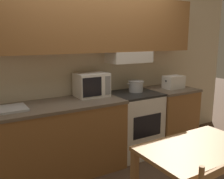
# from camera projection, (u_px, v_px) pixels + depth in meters

# --- Properties ---
(ground_plane) EXTENTS (16.00, 16.00, 0.00)m
(ground_plane) POSITION_uv_depth(u_px,v_px,m) (89.00, 153.00, 3.72)
(ground_plane) COLOR #4C3828
(wall_back) EXTENTS (5.61, 0.38, 2.55)m
(wall_back) POSITION_uv_depth(u_px,v_px,m) (90.00, 46.00, 3.35)
(wall_back) COLOR beige
(wall_back) RESTS_ON ground_plane
(lower_counter_main) EXTENTS (1.86, 0.67, 0.91)m
(lower_counter_main) POSITION_uv_depth(u_px,v_px,m) (49.00, 141.00, 3.01)
(lower_counter_main) COLOR #936033
(lower_counter_main) RESTS_ON ground_plane
(lower_counter_right_stub) EXTENTS (0.69, 0.67, 0.91)m
(lower_counter_right_stub) POSITION_uv_depth(u_px,v_px,m) (169.00, 116.00, 3.99)
(lower_counter_right_stub) COLOR #936033
(lower_counter_right_stub) RESTS_ON ground_plane
(stove_range) EXTENTS (0.66, 0.63, 0.91)m
(stove_range) POSITION_uv_depth(u_px,v_px,m) (134.00, 123.00, 3.66)
(stove_range) COLOR white
(stove_range) RESTS_ON ground_plane
(cooking_pot) EXTENTS (0.30, 0.22, 0.16)m
(cooking_pot) POSITION_uv_depth(u_px,v_px,m) (136.00, 86.00, 3.62)
(cooking_pot) COLOR #B7BABF
(cooking_pot) RESTS_ON stove_range
(microwave) EXTENTS (0.42, 0.32, 0.32)m
(microwave) POSITION_uv_depth(u_px,v_px,m) (92.00, 85.00, 3.32)
(microwave) COLOR white
(microwave) RESTS_ON lower_counter_main
(toaster) EXTENTS (0.32, 0.20, 0.20)m
(toaster) POSITION_uv_depth(u_px,v_px,m) (174.00, 82.00, 3.88)
(toaster) COLOR white
(toaster) RESTS_ON lower_counter_right_stub
(dining_table) EXTENTS (1.03, 0.62, 0.76)m
(dining_table) POSITION_uv_depth(u_px,v_px,m) (197.00, 160.00, 2.17)
(dining_table) COLOR #9E7042
(dining_table) RESTS_ON ground_plane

